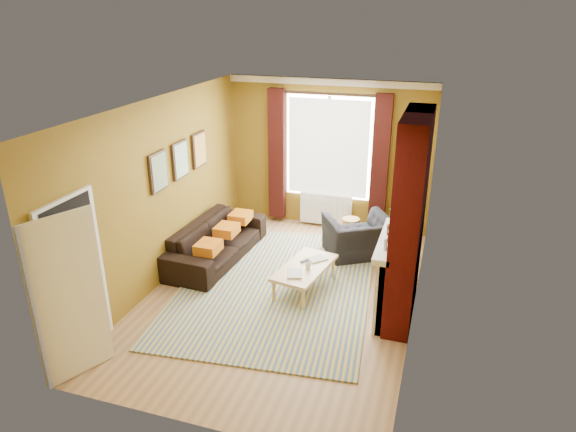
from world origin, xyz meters
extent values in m
plane|color=olive|center=(0.00, 0.00, 0.00)|extent=(5.50, 5.50, 0.00)
cube|color=#7F6118|center=(0.00, 2.75, 1.40)|extent=(3.80, 0.02, 2.80)
cube|color=#7F6118|center=(0.00, -2.75, 1.40)|extent=(3.80, 0.02, 2.80)
cube|color=#7F6118|center=(1.90, 0.00, 1.40)|extent=(0.02, 5.50, 2.80)
cube|color=#7F6118|center=(-1.90, 0.00, 1.40)|extent=(0.02, 5.50, 2.80)
cube|color=white|center=(0.00, 0.00, 2.80)|extent=(3.80, 5.50, 0.01)
cube|color=#410909|center=(1.72, 0.00, 1.40)|extent=(0.35, 1.40, 2.80)
cube|color=white|center=(1.53, 0.00, 0.55)|extent=(0.12, 1.30, 1.10)
cube|color=white|center=(1.48, 0.00, 1.08)|extent=(0.22, 1.40, 0.08)
cube|color=white|center=(1.51, -0.58, 0.52)|extent=(0.16, 0.14, 1.04)
cube|color=white|center=(1.51, 0.58, 0.52)|extent=(0.16, 0.14, 1.04)
cube|color=black|center=(1.56, 0.00, 0.45)|extent=(0.06, 0.80, 0.90)
cube|color=black|center=(1.54, 0.00, 0.03)|extent=(0.20, 1.00, 0.06)
cube|color=white|center=(1.49, -0.35, 1.20)|extent=(0.03, 0.12, 0.16)
cube|color=#301E12|center=(1.49, -0.10, 1.19)|extent=(0.03, 0.10, 0.14)
cylinder|color=#301E12|center=(1.49, 0.15, 1.18)|extent=(0.10, 0.10, 0.12)
cube|color=#301E12|center=(1.53, 0.00, 1.85)|extent=(0.03, 0.60, 0.75)
cube|color=#A77A38|center=(1.51, 0.00, 1.85)|extent=(0.01, 0.52, 0.66)
cube|color=white|center=(0.00, 2.71, 2.74)|extent=(3.80, 0.08, 0.12)
cube|color=white|center=(0.00, 2.72, 1.55)|extent=(1.60, 0.04, 1.90)
cube|color=white|center=(0.00, 2.68, 1.55)|extent=(1.50, 0.02, 1.80)
cube|color=white|center=(0.00, 2.70, 1.55)|extent=(0.06, 0.04, 1.90)
cube|color=#350E0C|center=(-0.98, 2.63, 1.35)|extent=(0.30, 0.16, 2.50)
cube|color=#350E0C|center=(0.98, 2.63, 1.35)|extent=(0.30, 0.16, 2.50)
cylinder|color=#301E12|center=(0.00, 2.63, 2.55)|extent=(2.30, 0.05, 0.05)
cube|color=white|center=(0.00, 2.65, 0.35)|extent=(1.00, 0.10, 0.60)
cube|color=white|center=(-0.45, 2.59, 0.35)|extent=(0.04, 0.03, 0.56)
cube|color=white|center=(-0.34, 2.59, 0.35)|extent=(0.04, 0.03, 0.56)
cube|color=white|center=(-0.23, 2.59, 0.35)|extent=(0.04, 0.03, 0.56)
cube|color=white|center=(-0.12, 2.59, 0.35)|extent=(0.04, 0.03, 0.56)
cube|color=white|center=(-0.01, 2.59, 0.35)|extent=(0.04, 0.03, 0.56)
cube|color=white|center=(0.10, 2.59, 0.35)|extent=(0.04, 0.03, 0.56)
cube|color=white|center=(0.21, 2.59, 0.35)|extent=(0.04, 0.03, 0.56)
cube|color=white|center=(0.32, 2.59, 0.35)|extent=(0.04, 0.03, 0.56)
cube|color=white|center=(0.43, 2.59, 0.35)|extent=(0.04, 0.03, 0.56)
cube|color=#301E12|center=(-1.87, -0.10, 1.75)|extent=(0.04, 0.44, 0.58)
cube|color=gold|center=(-1.84, -0.10, 1.75)|extent=(0.01, 0.38, 0.52)
cube|color=#301E12|center=(-1.87, 0.55, 1.75)|extent=(0.04, 0.44, 0.58)
cube|color=#36A462|center=(-1.84, 0.55, 1.75)|extent=(0.01, 0.38, 0.52)
cube|color=#301E12|center=(-1.87, 1.20, 1.75)|extent=(0.04, 0.44, 0.58)
cube|color=#C55D31|center=(-1.84, 1.20, 1.75)|extent=(0.01, 0.38, 0.52)
cube|color=white|center=(-1.88, -2.05, 1.00)|extent=(0.05, 0.94, 2.06)
cube|color=black|center=(-1.85, -2.05, 1.00)|extent=(0.02, 0.80, 1.98)
cube|color=white|center=(-1.68, -2.41, 1.00)|extent=(0.37, 0.74, 1.98)
imported|color=#3B6C30|center=(1.49, 0.45, 1.26)|extent=(0.14, 0.10, 0.27)
cube|color=#B65C0F|center=(-1.27, 0.15, 0.51)|extent=(0.34, 0.40, 0.16)
cube|color=#B65C0F|center=(-1.27, 0.85, 0.51)|extent=(0.34, 0.40, 0.16)
cube|color=#B65C0F|center=(-1.27, 1.45, 0.51)|extent=(0.34, 0.40, 0.16)
cube|color=#32568A|center=(-0.17, 0.17, 0.01)|extent=(3.20, 4.18, 0.02)
imported|color=black|center=(-1.42, 0.75, 0.32)|extent=(1.00, 2.27, 0.65)
imported|color=black|center=(0.83, 1.58, 0.34)|extent=(1.38, 1.34, 0.69)
cube|color=#D6B97B|center=(0.28, 0.21, 0.37)|extent=(0.79, 1.27, 0.05)
cylinder|color=#D6B97B|center=(-0.05, -0.27, 0.17)|extent=(0.06, 0.06, 0.34)
cylinder|color=#D6B97B|center=(0.41, -0.36, 0.17)|extent=(0.06, 0.06, 0.34)
cylinder|color=#D6B97B|center=(0.14, 0.77, 0.17)|extent=(0.06, 0.06, 0.34)
cylinder|color=#D6B97B|center=(0.60, 0.69, 0.17)|extent=(0.06, 0.06, 0.34)
cylinder|color=#9F7844|center=(0.57, 2.24, 0.19)|extent=(0.34, 0.34, 0.39)
cylinder|color=black|center=(1.55, 2.23, 0.01)|extent=(0.28, 0.28, 0.03)
cylinder|color=black|center=(1.55, 2.23, 0.70)|extent=(0.03, 0.03, 1.35)
cone|color=beige|center=(1.55, 2.23, 1.39)|extent=(0.28, 0.28, 0.16)
imported|color=#999999|center=(0.10, -0.12, 0.41)|extent=(0.29, 0.34, 0.03)
imported|color=#999999|center=(0.32, 0.55, 0.40)|extent=(0.34, 0.34, 0.02)
imported|color=#999999|center=(0.34, 0.15, 0.44)|extent=(0.11, 0.11, 0.09)
cube|color=#28282B|center=(0.23, 0.36, 0.40)|extent=(0.12, 0.16, 0.02)
camera|label=1|loc=(2.10, -6.32, 3.99)|focal=32.00mm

